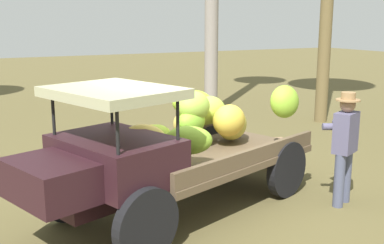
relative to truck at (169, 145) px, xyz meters
name	(u,v)px	position (x,y,z in m)	size (l,w,h in m)	color
ground_plane	(189,198)	(-0.44, -0.28, -0.96)	(60.00, 60.00, 0.00)	brown
truck	(169,145)	(0.00, 0.00, 0.00)	(4.66, 2.89, 1.87)	black
farmer	(345,142)	(-2.34, 0.93, -0.01)	(0.57, 0.53, 1.66)	#4D526C
wooden_crate	(277,154)	(-2.56, -0.92, -0.70)	(0.46, 0.42, 0.52)	#8A6A4B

